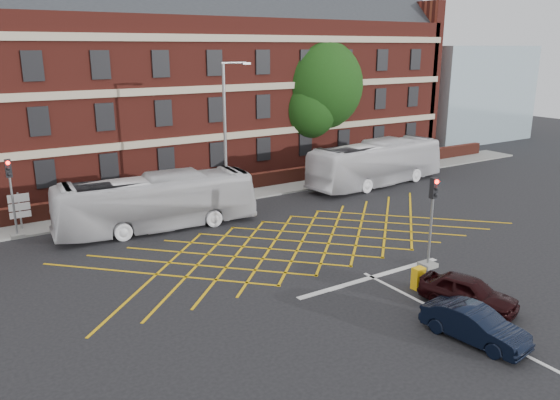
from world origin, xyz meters
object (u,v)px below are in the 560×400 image
bus_right (376,163)px  direction_signs (19,207)px  deciduous_tree (316,91)px  utility_cabinet (418,278)px  bus_left (157,202)px  traffic_light_far (13,206)px  traffic_light_near (430,231)px  car_maroon (468,292)px  street_lamp (227,164)px  car_navy (475,325)px

bus_right → direction_signs: 23.94m
deciduous_tree → utility_cabinet: deciduous_tree is taller
deciduous_tree → direction_signs: (-24.36, -5.82, -4.88)m
bus_left → deciduous_tree: deciduous_tree is taller
traffic_light_far → traffic_light_near: bearing=-43.6°
car_maroon → street_lamp: bearing=81.3°
bus_left → traffic_light_near: traffic_light_near is taller
deciduous_tree → street_lamp: deciduous_tree is taller
traffic_light_near → utility_cabinet: size_ratio=4.49×
bus_left → deciduous_tree: bearing=-56.8°
car_navy → utility_cabinet: car_navy is taller
traffic_light_near → traffic_light_far: 21.47m
car_navy → direction_signs: bearing=109.7°
traffic_light_far → bus_right: bearing=-3.9°
deciduous_tree → utility_cabinet: 26.35m
street_lamp → utility_cabinet: street_lamp is taller
bus_left → utility_cabinet: 15.05m
traffic_light_far → direction_signs: bearing=69.3°
bus_right → utility_cabinet: (-10.79, -14.57, -1.15)m
car_navy → deciduous_tree: (12.87, 27.13, 5.65)m
traffic_light_near → traffic_light_far: bearing=136.4°
street_lamp → traffic_light_far: bearing=168.9°
traffic_light_near → direction_signs: size_ratio=1.94×
car_maroon → utility_cabinet: size_ratio=4.00×
car_maroon → traffic_light_near: traffic_light_near is taller
traffic_light_near → traffic_light_far: size_ratio=1.00×
bus_right → traffic_light_near: traffic_light_near is taller
street_lamp → utility_cabinet: 14.32m
car_navy → street_lamp: street_lamp is taller
car_navy → utility_cabinet: size_ratio=3.91×
car_maroon → deciduous_tree: deciduous_tree is taller
deciduous_tree → bus_right: bearing=-93.8°
bus_left → bus_right: size_ratio=0.95×
traffic_light_far → utility_cabinet: traffic_light_far is taller
traffic_light_far → car_navy: bearing=-59.7°
car_maroon → deciduous_tree: bearing=50.1°
bus_right → street_lamp: (-12.62, -0.62, 1.50)m
deciduous_tree → traffic_light_near: size_ratio=2.51×
bus_left → car_maroon: size_ratio=2.93×
direction_signs → car_navy: bearing=-61.7°
bus_right → traffic_light_far: (-24.18, 1.66, 0.13)m
car_maroon → bus_left: bearing=97.0°
traffic_light_far → street_lamp: size_ratio=0.47×
bus_left → traffic_light_near: size_ratio=2.60×
utility_cabinet → street_lamp: bearing=97.4°
traffic_light_far → deciduous_tree: bearing=15.4°
car_navy → traffic_light_far: 23.54m
car_navy → street_lamp: 18.20m
car_navy → bus_right: bearing=48.0°
traffic_light_far → street_lamp: (11.56, -2.27, 1.37)m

